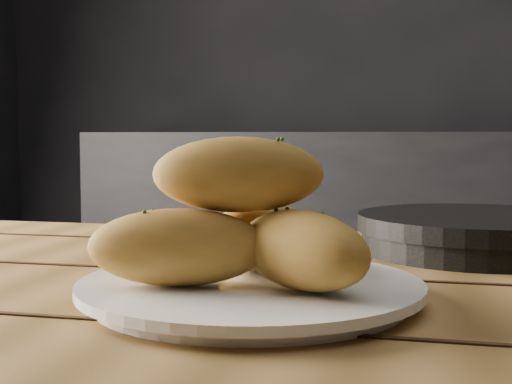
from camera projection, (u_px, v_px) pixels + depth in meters
name	position (u px, v px, depth m)	size (l,w,h in m)	color
back_wall	(501.00, 10.00, 2.63)	(4.00, 0.04, 2.70)	black
counter	(503.00, 266.00, 2.41)	(2.80, 0.60, 0.90)	black
plate	(250.00, 290.00, 0.59)	(0.29, 0.29, 0.02)	white
bread_rolls	(244.00, 226.00, 0.58)	(0.25, 0.22, 0.12)	#B07E31
skillet	(480.00, 233.00, 0.84)	(0.40, 0.28, 0.05)	black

